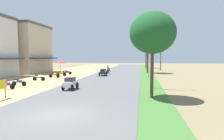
{
  "coord_description": "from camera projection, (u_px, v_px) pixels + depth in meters",
  "views": [
    {
      "loc": [
        4.67,
        -9.74,
        3.37
      ],
      "look_at": [
        0.45,
        16.69,
        1.46
      ],
      "focal_mm": 29.87,
      "sensor_mm": 36.0,
      "label": 1
    }
  ],
  "objects": [
    {
      "name": "median_strip",
      "position": [
        161.0,
        121.0,
        9.67
      ],
      "size": [
        2.4,
        140.0,
        0.06
      ],
      "primitive_type": "cube",
      "color": "#3D6B2D",
      "rests_on": "ground"
    },
    {
      "name": "parked_motorbike_second",
      "position": [
        7.0,
        84.0,
        19.03
      ],
      "size": [
        1.8,
        0.54,
        0.94
      ],
      "color": "black",
      "rests_on": "dirt_shoulder"
    },
    {
      "name": "car_hatchback_white",
      "position": [
        70.0,
        83.0,
        18.72
      ],
      "size": [
        1.04,
        2.0,
        1.23
      ],
      "color": "silver",
      "rests_on": "road_strip"
    },
    {
      "name": "median_tree_nearest",
      "position": [
        153.0,
        33.0,
        14.68
      ],
      "size": [
        3.65,
        3.65,
        6.86
      ],
      "color": "#4C351E",
      "rests_on": "median_strip"
    },
    {
      "name": "motorbike_ahead_second",
      "position": [
        109.0,
        69.0,
        41.71
      ],
      "size": [
        0.54,
        1.8,
        0.94
      ],
      "color": "black",
      "rests_on": "road_strip"
    },
    {
      "name": "vendor_umbrella",
      "position": [
        60.0,
        62.0,
        38.82
      ],
      "size": [
        2.2,
        2.2,
        2.52
      ],
      "color": "#99999E",
      "rests_on": "dirt_shoulder"
    },
    {
      "name": "parked_motorbike_sixth",
      "position": [
        61.0,
        73.0,
        31.78
      ],
      "size": [
        1.8,
        0.54,
        0.94
      ],
      "color": "black",
      "rests_on": "dirt_shoulder"
    },
    {
      "name": "median_tree_second",
      "position": [
        148.0,
        34.0,
        37.88
      ],
      "size": [
        4.03,
        4.03,
        10.29
      ],
      "color": "#4C351E",
      "rests_on": "median_strip"
    },
    {
      "name": "parked_motorbike_fifth",
      "position": [
        54.0,
        75.0,
        29.35
      ],
      "size": [
        1.8,
        0.54,
        0.94
      ],
      "color": "black",
      "rests_on": "dirt_shoulder"
    },
    {
      "name": "motorbike_foreground_rider",
      "position": [
        108.0,
        69.0,
        36.97
      ],
      "size": [
        0.54,
        1.8,
        1.66
      ],
      "color": "black",
      "rests_on": "road_strip"
    },
    {
      "name": "car_sedan_charcoal",
      "position": [
        103.0,
        72.0,
        32.26
      ],
      "size": [
        1.1,
        2.26,
        1.19
      ],
      "color": "#282D33",
      "rests_on": "road_strip"
    },
    {
      "name": "parked_motorbike_seventh",
      "position": [
        67.0,
        72.0,
        34.9
      ],
      "size": [
        1.8,
        0.54,
        0.94
      ],
      "color": "black",
      "rests_on": "dirt_shoulder"
    },
    {
      "name": "utility_pole_near",
      "position": [
        161.0,
        53.0,
        44.31
      ],
      "size": [
        1.8,
        0.2,
        8.15
      ],
      "color": "brown",
      "rests_on": "ground"
    },
    {
      "name": "shophouse_mid",
      "position": [
        23.0,
        49.0,
        39.2
      ],
      "size": [
        9.73,
        9.35,
        10.1
      ],
      "color": "#C6B299",
      "rests_on": "ground"
    },
    {
      "name": "median_tree_third",
      "position": [
        146.0,
        43.0,
        55.46
      ],
      "size": [
        2.86,
        2.86,
        9.16
      ],
      "color": "#4C351E",
      "rests_on": "median_strip"
    },
    {
      "name": "ground_plane",
      "position": [
        58.0,
        116.0,
        10.57
      ],
      "size": [
        180.0,
        180.0,
        0.0
      ],
      "primitive_type": "plane",
      "color": "#7A6B4C"
    },
    {
      "name": "streetlamp_near",
      "position": [
        153.0,
        47.0,
        19.19
      ],
      "size": [
        3.16,
        0.2,
        7.43
      ],
      "color": "gray",
      "rests_on": "median_strip"
    },
    {
      "name": "street_signboard",
      "position": [
        0.0,
        86.0,
        14.4
      ],
      "size": [
        0.06,
        1.3,
        1.5
      ],
      "color": "#262628",
      "rests_on": "dirt_shoulder"
    },
    {
      "name": "streetlamp_far",
      "position": [
        147.0,
        52.0,
        41.81
      ],
      "size": [
        3.16,
        0.2,
        7.67
      ],
      "color": "gray",
      "rests_on": "median_strip"
    },
    {
      "name": "parked_motorbike_fourth",
      "position": [
        39.0,
        77.0,
        25.63
      ],
      "size": [
        1.8,
        0.54,
        0.94
      ],
      "color": "black",
      "rests_on": "dirt_shoulder"
    },
    {
      "name": "parked_motorbike_third",
      "position": [
        19.0,
        82.0,
        21.05
      ],
      "size": [
        1.8,
        0.54,
        0.94
      ],
      "color": "black",
      "rests_on": "dirt_shoulder"
    },
    {
      "name": "road_strip",
      "position": [
        58.0,
        115.0,
        10.57
      ],
      "size": [
        9.0,
        140.0,
        0.08
      ],
      "primitive_type": "cube",
      "color": "#565659",
      "rests_on": "ground"
    },
    {
      "name": "streetlamp_mid",
      "position": [
        149.0,
        50.0,
        30.13
      ],
      "size": [
        3.16,
        0.2,
        7.65
      ],
      "color": "gray",
      "rests_on": "median_strip"
    }
  ]
}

